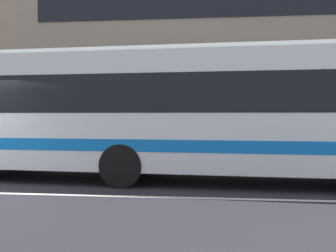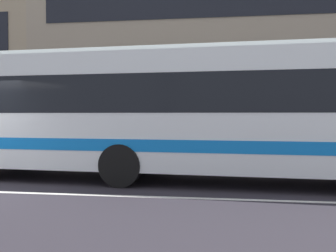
{
  "view_description": "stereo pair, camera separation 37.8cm",
  "coord_description": "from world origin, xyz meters",
  "views": [
    {
      "loc": [
        5.93,
        -8.35,
        1.67
      ],
      "look_at": [
        4.71,
        1.79,
        1.4
      ],
      "focal_mm": 44.8,
      "sensor_mm": 36.0,
      "label": 1
    },
    {
      "loc": [
        6.3,
        -8.3,
        1.67
      ],
      "look_at": [
        4.71,
        1.79,
        1.4
      ],
      "focal_mm": 44.8,
      "sensor_mm": 36.0,
      "label": 2
    }
  ],
  "objects": [
    {
      "name": "apartment_block_right",
      "position": [
        9.1,
        13.76,
        5.89
      ],
      "size": [
        23.7,
        9.5,
        11.79
      ],
      "color": "#9F917A",
      "rests_on": "ground_plane"
    },
    {
      "name": "transit_bus",
      "position": [
        4.51,
        2.16,
        1.8
      ],
      "size": [
        11.56,
        3.38,
        3.26
      ],
      "color": "silver",
      "rests_on": "ground_plane"
    }
  ]
}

